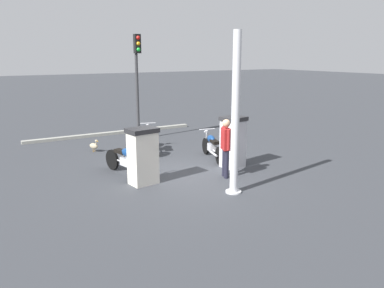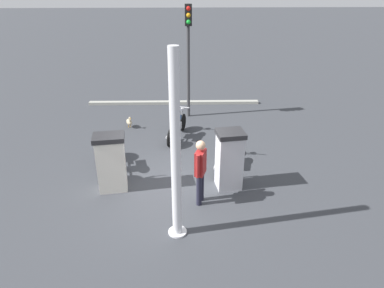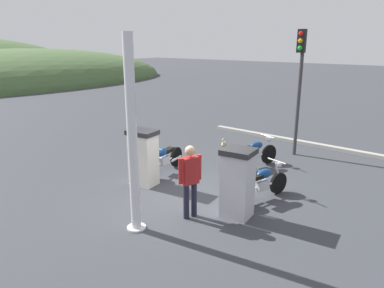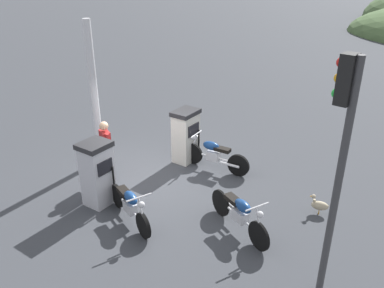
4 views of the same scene
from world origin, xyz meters
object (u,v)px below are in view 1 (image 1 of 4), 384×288
Objects in this scene: motorcycle_extra at (150,138)px; roadside_traffic_light at (137,70)px; wandering_duck at (94,146)px; fuel_pump_far at (143,156)px; attendant_person at (226,144)px; canopy_support_pole at (235,118)px; motorcycle_far_pump at (126,160)px; motorcycle_near_pump at (212,146)px; fuel_pump_near at (233,142)px.

motorcycle_extra is 3.10m from roadside_traffic_light.
wandering_duck is 0.11× the size of roadside_traffic_light.
roadside_traffic_light is (5.08, -2.09, 2.04)m from fuel_pump_far.
canopy_support_pole reaches higher than attendant_person.
wandering_duck is at bearing -0.23° from motorcycle_far_pump.
attendant_person reaches higher than motorcycle_near_pump.
motorcycle_near_pump is (1.12, 0.01, -0.37)m from fuel_pump_near.
motorcycle_extra is at bearing -39.22° from motorcycle_far_pump.
attendant_person is at bearing -178.82° from roadside_traffic_light.
roadside_traffic_light reaches higher than canopy_support_pole.
motorcycle_extra reaches higher than motorcycle_near_pump.
motorcycle_extra is 4.06× the size of wandering_duck.
motorcycle_extra is 5.10m from canopy_support_pole.
motorcycle_extra is at bearing 33.78° from motorcycle_near_pump.
fuel_pump_near is 0.83× the size of motorcycle_extra.
motorcycle_near_pump is 0.98× the size of motorcycle_extra.
motorcycle_extra is at bearing 167.40° from roadside_traffic_light.
fuel_pump_far is at bearing 72.53° from attendant_person.
attendant_person is at bearing -26.52° from canopy_support_pole.
fuel_pump_near reaches higher than motorcycle_near_pump.
motorcycle_far_pump is 2.89m from attendant_person.
fuel_pump_near is 2.99m from fuel_pump_far.
motorcycle_near_pump is 4.27m from wandering_duck.
motorcycle_near_pump is 3.52m from canopy_support_pole.
roadside_traffic_light reaches higher than motorcycle_far_pump.
roadside_traffic_light is (3.96, 0.88, 2.38)m from motorcycle_near_pump.
attendant_person is 6.07m from roadside_traffic_light.
fuel_pump_near is at bearing -142.64° from wandering_duck.
canopy_support_pole is at bearing 155.70° from motorcycle_near_pump.
wandering_duck is at bearing 61.50° from motorcycle_extra.
wandering_duck is (4.75, 2.32, -0.73)m from attendant_person.
fuel_pump_far is (-0.00, 2.99, -0.03)m from fuel_pump_near.
fuel_pump_far is 2.69m from canopy_support_pole.
attendant_person reaches higher than motorcycle_extra.
fuel_pump_near is 5.13m from wandering_duck.
motorcycle_extra is (2.17, -1.77, 0.03)m from motorcycle_far_pump.
roadside_traffic_light is at bearing -22.37° from fuel_pump_far.
motorcycle_near_pump is at bearing -22.90° from attendant_person.
attendant_person is (-0.70, -2.21, 0.18)m from fuel_pump_far.
motorcycle_far_pump is at bearing 179.77° from wandering_duck.
fuel_pump_near is 1.03× the size of fuel_pump_far.
motorcycle_far_pump reaches higher than motorcycle_near_pump.
fuel_pump_near is 0.38× the size of roadside_traffic_light.
canopy_support_pole is at bearing 153.48° from attendant_person.
roadside_traffic_light is (4.15, -2.21, 2.37)m from motorcycle_far_pump.
canopy_support_pole is (-1.80, -1.66, 1.13)m from fuel_pump_far.
canopy_support_pole reaches higher than motorcycle_near_pump.
attendant_person reaches higher than fuel_pump_near.
motorcycle_near_pump is at bearing -167.42° from roadside_traffic_light.
fuel_pump_near is at bearing -170.01° from roadside_traffic_light.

